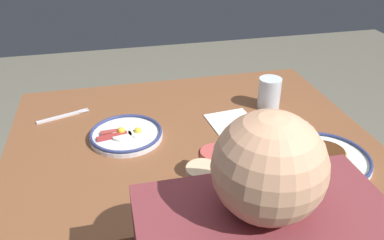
% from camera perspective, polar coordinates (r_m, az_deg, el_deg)
% --- Properties ---
extents(dining_table, '(1.13, 0.83, 0.75)m').
position_cam_1_polar(dining_table, '(1.33, -0.54, -5.58)').
color(dining_table, brown).
rests_on(dining_table, ground_plane).
extents(plate_near_main, '(0.23, 0.23, 0.04)m').
position_cam_1_polar(plate_near_main, '(1.25, -9.62, -2.07)').
color(plate_near_main, white).
rests_on(plate_near_main, dining_table).
extents(plate_center_pancakes, '(0.26, 0.26, 0.04)m').
position_cam_1_polar(plate_center_pancakes, '(1.18, 18.79, -5.27)').
color(plate_center_pancakes, white).
rests_on(plate_center_pancakes, dining_table).
extents(coffee_mug, '(0.08, 0.11, 0.09)m').
position_cam_1_polar(coffee_mug, '(1.05, 3.24, -6.45)').
color(coffee_mug, '#BF4C47').
rests_on(coffee_mug, dining_table).
extents(drinking_glass, '(0.08, 0.08, 0.11)m').
position_cam_1_polar(drinking_glass, '(1.42, 11.21, 3.68)').
color(drinking_glass, silver).
rests_on(drinking_glass, dining_table).
extents(paper_napkin, '(0.16, 0.16, 0.00)m').
position_cam_1_polar(paper_napkin, '(1.33, 5.76, -0.17)').
color(paper_napkin, white).
rests_on(paper_napkin, dining_table).
extents(fork_near, '(0.18, 0.07, 0.01)m').
position_cam_1_polar(fork_near, '(1.42, -18.31, 0.55)').
color(fork_near, silver).
rests_on(fork_near, dining_table).
extents(tea_spoon, '(0.18, 0.05, 0.01)m').
position_cam_1_polar(tea_spoon, '(1.34, 14.04, -0.54)').
color(tea_spoon, silver).
rests_on(tea_spoon, dining_table).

